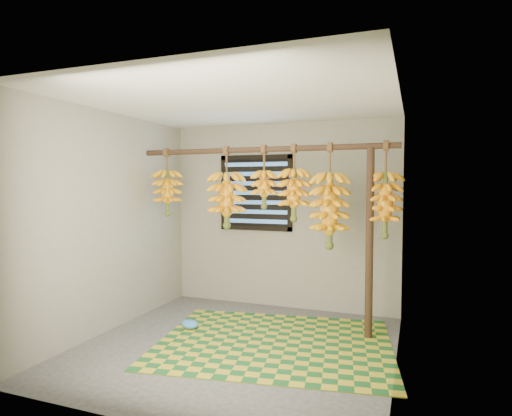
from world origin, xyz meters
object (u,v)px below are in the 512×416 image
at_px(plastic_bag, 190,324).
at_px(banana_bunch_b, 227,200).
at_px(woven_mat, 274,343).
at_px(banana_bunch_c, 264,189).
at_px(support_post, 369,243).
at_px(banana_bunch_f, 385,205).
at_px(banana_bunch_e, 330,210).
at_px(banana_bunch_d, 294,195).
at_px(banana_bunch_a, 167,192).

relative_size(plastic_bag, banana_bunch_b, 0.24).
bearing_deg(woven_mat, banana_bunch_c, 120.28).
xyz_separation_m(plastic_bag, banana_bunch_b, (0.27, 0.42, 1.37)).
bearing_deg(banana_bunch_c, support_post, 0.00).
bearing_deg(plastic_bag, banana_bunch_f, 11.53).
distance_m(plastic_bag, banana_bunch_b, 1.46).
bearing_deg(banana_bunch_b, banana_bunch_e, -0.00).
bearing_deg(plastic_bag, banana_bunch_c, 29.72).
bearing_deg(banana_bunch_c, banana_bunch_d, -0.00).
relative_size(support_post, banana_bunch_e, 1.79).
height_order(support_post, banana_bunch_d, banana_bunch_d).
bearing_deg(banana_bunch_f, banana_bunch_e, 180.00).
bearing_deg(plastic_bag, support_post, 12.42).
xyz_separation_m(banana_bunch_a, banana_bunch_f, (2.57, -0.00, -0.11)).
distance_m(banana_bunch_e, banana_bunch_f, 0.57).
relative_size(banana_bunch_e, banana_bunch_f, 1.13).
height_order(support_post, banana_bunch_a, banana_bunch_a).
relative_size(plastic_bag, banana_bunch_e, 0.20).
distance_m(woven_mat, banana_bunch_e, 1.48).
relative_size(banana_bunch_b, banana_bunch_c, 1.33).
xyz_separation_m(support_post, banana_bunch_b, (-1.62, 0.00, 0.43)).
height_order(woven_mat, banana_bunch_c, banana_bunch_c).
relative_size(support_post, banana_bunch_d, 2.39).
height_order(support_post, banana_bunch_b, banana_bunch_b).
bearing_deg(banana_bunch_d, banana_bunch_e, 0.00).
height_order(banana_bunch_a, banana_bunch_e, same).
bearing_deg(banana_bunch_b, woven_mat, -33.09).
xyz_separation_m(banana_bunch_b, banana_bunch_f, (1.77, -0.00, -0.03)).
relative_size(banana_bunch_d, banana_bunch_e, 0.75).
relative_size(banana_bunch_c, banana_bunch_d, 0.85).
relative_size(banana_bunch_a, banana_bunch_d, 0.97).
xyz_separation_m(banana_bunch_b, banana_bunch_c, (0.46, 0.00, 0.13)).
distance_m(banana_bunch_d, banana_bunch_f, 0.97).
bearing_deg(banana_bunch_d, plastic_bag, -158.86).
distance_m(plastic_bag, banana_bunch_f, 2.48).
height_order(banana_bunch_a, banana_bunch_f, same).
distance_m(banana_bunch_a, banana_bunch_b, 0.80).
height_order(support_post, banana_bunch_e, banana_bunch_e).
xyz_separation_m(banana_bunch_d, banana_bunch_f, (0.96, 0.00, -0.10)).
distance_m(plastic_bag, banana_bunch_e, 1.99).
height_order(support_post, woven_mat, support_post).
xyz_separation_m(banana_bunch_c, banana_bunch_e, (0.74, -0.00, -0.23)).
xyz_separation_m(banana_bunch_a, banana_bunch_b, (0.80, 0.00, -0.08)).
xyz_separation_m(woven_mat, banana_bunch_d, (0.06, 0.49, 1.49)).
bearing_deg(banana_bunch_a, woven_mat, -17.44).
relative_size(support_post, banana_bunch_f, 2.03).
bearing_deg(support_post, banana_bunch_e, -180.00).
bearing_deg(plastic_bag, banana_bunch_d, 21.14).
bearing_deg(banana_bunch_f, plastic_bag, -168.47).
relative_size(woven_mat, banana_bunch_b, 2.46).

